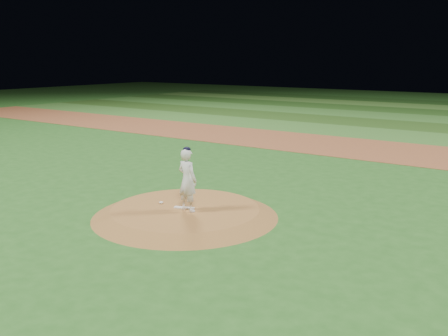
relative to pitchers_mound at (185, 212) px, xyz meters
The scene contains 10 objects.
ground 0.12m from the pitchers_mound, ahead, with size 120.00×120.00×0.00m, color #245B1D.
infield_dirt_band 14.00m from the pitchers_mound, 90.00° to the left, with size 70.00×6.00×0.02m, color brown.
outfield_stripe_0 19.50m from the pitchers_mound, 90.00° to the left, with size 70.00×5.00×0.02m, color #376F28.
outfield_stripe_1 24.50m from the pitchers_mound, 90.00° to the left, with size 70.00×5.00×0.02m, color #264D18.
outfield_stripe_2 29.50m from the pitchers_mound, 90.00° to the left, with size 70.00×5.00×0.02m, color #357029.
outfield_stripe_3 34.50m from the pitchers_mound, 90.00° to the left, with size 70.00×5.00×0.02m, color #234F19.
pitchers_mound is the anchor object (origin of this frame).
pitching_rubber 0.15m from the pitchers_mound, 101.09° to the right, with size 0.61×0.15×0.03m, color silver.
rosin_bag 0.91m from the pitchers_mound, behind, with size 0.13×0.13×0.07m, color white.
pitcher_on_mound 1.09m from the pitchers_mound, 36.33° to the right, with size 0.72×0.52×1.89m.
Camera 1 is at (9.07, -10.95, 4.61)m, focal length 40.00 mm.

